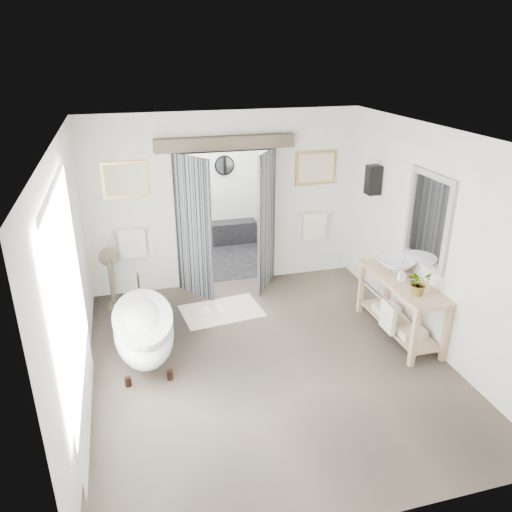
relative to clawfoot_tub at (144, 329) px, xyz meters
name	(u,v)px	position (x,y,z in m)	size (l,w,h in m)	color
ground_plane	(268,361)	(1.53, -0.56, -0.41)	(5.00, 5.00, 0.00)	brown
room_shell	(270,231)	(1.49, -0.69, 1.45)	(4.52, 5.02, 2.91)	silver
shower_room	(210,207)	(1.53, 3.43, 0.50)	(2.22, 2.01, 2.51)	black
back_wall_dressing	(228,198)	(1.53, 1.75, 1.15)	(3.82, 0.74, 2.52)	black
clawfoot_tub	(144,329)	(0.00, 0.00, 0.00)	(0.77, 1.72, 0.84)	black
vanity	(400,303)	(3.48, -0.41, 0.10)	(0.57, 1.60, 0.85)	tan
pedestal_mirror	(112,283)	(-0.39, 1.47, 0.03)	(0.30, 0.19, 1.01)	#4F4436
rug	(222,311)	(1.21, 0.90, -0.40)	(1.20, 0.80, 0.01)	beige
slippers	(214,310)	(1.08, 0.90, -0.37)	(0.33, 0.25, 0.05)	white
basin	(396,265)	(3.55, -0.10, 0.53)	(0.54, 0.54, 0.18)	white
plant	(419,283)	(3.45, -0.82, 0.60)	(0.30, 0.26, 0.33)	gray
soap_bottle_a	(402,274)	(3.45, -0.41, 0.54)	(0.09, 0.09, 0.19)	gray
soap_bottle_b	(382,257)	(3.50, 0.23, 0.53)	(0.14, 0.14, 0.18)	gray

